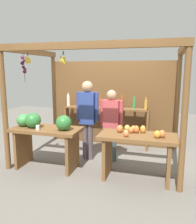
% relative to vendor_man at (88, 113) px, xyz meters
% --- Properties ---
extents(ground_plane, '(12.00, 12.00, 0.00)m').
position_rel_vendor_man_xyz_m(ground_plane, '(0.25, 0.13, -1.02)').
color(ground_plane, slate).
rests_on(ground_plane, ground).
extents(market_stall, '(3.32, 2.19, 2.37)m').
position_rel_vendor_man_xyz_m(market_stall, '(0.24, 0.63, 0.36)').
color(market_stall, brown).
rests_on(market_stall, ground).
extents(fruit_counter_left, '(1.37, 0.64, 1.10)m').
position_rel_vendor_man_xyz_m(fruit_counter_left, '(-0.67, -0.66, -0.29)').
color(fruit_counter_left, brown).
rests_on(fruit_counter_left, ground).
extents(fruit_counter_right, '(1.34, 0.64, 0.94)m').
position_rel_vendor_man_xyz_m(fruit_counter_right, '(1.13, -0.64, -0.42)').
color(fruit_counter_right, brown).
rests_on(fruit_counter_right, ground).
extents(bottle_shelf_unit, '(2.13, 0.22, 1.36)m').
position_rel_vendor_man_xyz_m(bottle_shelf_unit, '(0.14, 0.91, -0.20)').
color(bottle_shelf_unit, brown).
rests_on(bottle_shelf_unit, ground).
extents(vendor_man, '(0.48, 0.23, 1.69)m').
position_rel_vendor_man_xyz_m(vendor_man, '(0.00, 0.00, 0.00)').
color(vendor_man, '#564950').
rests_on(vendor_man, ground).
extents(vendor_woman, '(0.48, 0.21, 1.52)m').
position_rel_vendor_man_xyz_m(vendor_woman, '(0.51, 0.03, -0.12)').
color(vendor_woman, '#384F51').
rests_on(vendor_woman, ground).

